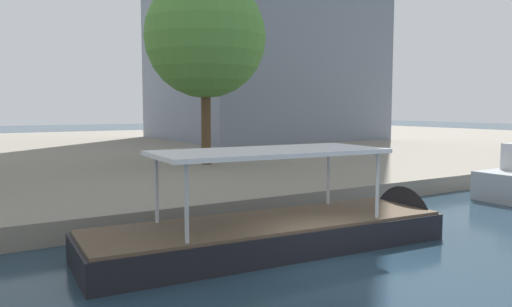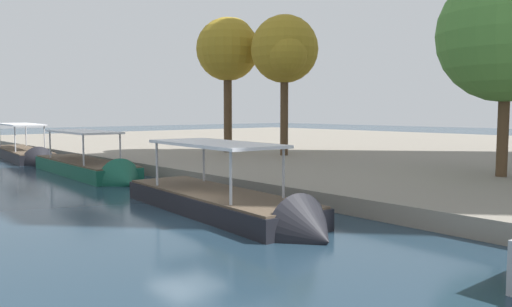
# 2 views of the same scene
# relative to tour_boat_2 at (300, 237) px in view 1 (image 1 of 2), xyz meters

# --- Properties ---
(ground_plane) EXTENTS (220.00, 220.00, 0.00)m
(ground_plane) POSITION_rel_tour_boat_2_xyz_m (-0.41, -1.62, -0.23)
(ground_plane) COLOR #1E3342
(dock_promenade) EXTENTS (120.00, 55.00, 0.72)m
(dock_promenade) POSITION_rel_tour_boat_2_xyz_m (-0.41, 31.02, 0.13)
(dock_promenade) COLOR gray
(dock_promenade) RESTS_ON ground_plane
(tour_boat_2) EXTENTS (11.60, 3.63, 3.97)m
(tour_boat_2) POSITION_rel_tour_boat_2_xyz_m (0.00, 0.00, 0.00)
(tour_boat_2) COLOR black
(tour_boat_2) RESTS_ON ground_plane
(mooring_bollard_1) EXTENTS (0.30, 0.30, 0.77)m
(mooring_bollard_1) POSITION_rel_tour_boat_2_xyz_m (17.16, 4.05, 0.90)
(mooring_bollard_1) COLOR #2D2D33
(mooring_bollard_1) RESTS_ON dock_promenade
(tree_1) EXTENTS (6.70, 6.70, 10.42)m
(tree_1) POSITION_rel_tour_boat_2_xyz_m (4.06, 14.06, 7.59)
(tree_1) COLOR #4C3823
(tree_1) RESTS_ON dock_promenade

